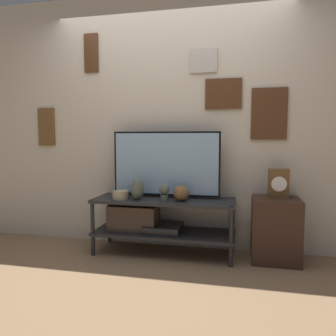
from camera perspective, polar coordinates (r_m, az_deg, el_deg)
The scene contains 10 objects.
ground_plane at distance 3.21m, azimuth -1.96°, elevation -16.25°, with size 12.00×12.00×0.00m, color #846647.
wall_back at distance 3.55m, azimuth 0.35°, elevation 8.12°, with size 6.40×0.08×2.70m.
media_console at distance 3.39m, azimuth -2.82°, elevation -8.76°, with size 1.42×0.48×0.56m.
television at distance 3.37m, azimuth -0.28°, elevation 0.75°, with size 1.12×0.05×0.68m.
vase_round_glass at distance 3.20m, azimuth 2.29°, elevation -4.40°, with size 0.16×0.16×0.16m.
vase_wide_bowl at distance 3.33m, azimuth -8.29°, elevation -4.68°, with size 0.16×0.16×0.09m.
vase_urn_stoneware at distance 3.27m, azimuth -5.38°, elevation -3.65°, with size 0.13×0.14×0.22m.
decorative_bust at distance 3.21m, azimuth -0.64°, elevation -4.13°, with size 0.10×0.10×0.16m.
side_table at distance 3.34m, azimuth 18.20°, elevation -10.16°, with size 0.44×0.40×0.61m.
mantel_clock at distance 3.30m, azimuth 18.68°, elevation -2.54°, with size 0.19×0.11×0.28m.
Camera 1 is at (0.75, -2.89, 1.18)m, focal length 35.00 mm.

